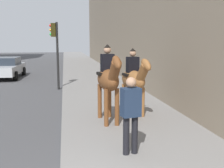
# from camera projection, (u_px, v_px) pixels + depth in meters

# --- Properties ---
(mounted_horse_near) EXTENTS (2.15, 0.68, 2.36)m
(mounted_horse_near) POSITION_uv_depth(u_px,v_px,m) (108.00, 79.00, 7.86)
(mounted_horse_near) COLOR brown
(mounted_horse_near) RESTS_ON sidewalk_slab
(mounted_horse_far) EXTENTS (2.15, 0.76, 2.22)m
(mounted_horse_far) POSITION_uv_depth(u_px,v_px,m) (134.00, 79.00, 8.76)
(mounted_horse_far) COLOR brown
(mounted_horse_far) RESTS_ON sidewalk_slab
(pedestrian_greeting) EXTENTS (0.32, 0.44, 1.70)m
(pedestrian_greeting) POSITION_uv_depth(u_px,v_px,m) (131.00, 111.00, 5.65)
(pedestrian_greeting) COLOR black
(pedestrian_greeting) RESTS_ON sidewalk_slab
(car_near_lane) EXTENTS (4.57, 2.22, 1.44)m
(car_near_lane) POSITION_uv_depth(u_px,v_px,m) (6.00, 67.00, 18.50)
(car_near_lane) COLOR #B7BABF
(car_near_lane) RESTS_ON ground
(traffic_light_near_curb) EXTENTS (0.20, 0.44, 3.54)m
(traffic_light_near_curb) POSITION_uv_depth(u_px,v_px,m) (55.00, 45.00, 13.78)
(traffic_light_near_curb) COLOR black
(traffic_light_near_curb) RESTS_ON ground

